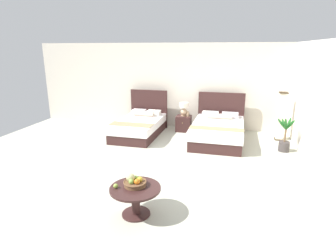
% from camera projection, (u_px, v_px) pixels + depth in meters
% --- Properties ---
extents(ground_plane, '(10.08, 9.94, 0.02)m').
position_uv_depth(ground_plane, '(161.00, 163.00, 6.26)').
color(ground_plane, '#B7B7A3').
extents(wall_back, '(10.08, 0.12, 2.67)m').
position_uv_depth(wall_back, '(185.00, 86.00, 8.87)').
color(wall_back, silver).
rests_on(wall_back, ground).
extents(wall_side_right, '(0.12, 5.54, 2.67)m').
position_uv_depth(wall_side_right, '(321.00, 108.00, 5.56)').
color(wall_side_right, silver).
rests_on(wall_side_right, ground).
extents(bed_near_window, '(1.23, 2.06, 1.22)m').
position_uv_depth(bed_near_window, '(140.00, 126.00, 8.23)').
color(bed_near_window, '#371E1D').
rests_on(bed_near_window, ground).
extents(bed_near_corner, '(1.42, 2.19, 1.21)m').
position_uv_depth(bed_near_corner, '(218.00, 130.00, 7.72)').
color(bed_near_corner, '#371E1D').
rests_on(bed_near_corner, ground).
extents(nightstand, '(0.45, 0.44, 0.48)m').
position_uv_depth(nightstand, '(184.00, 123.00, 8.64)').
color(nightstand, '#371E1D').
rests_on(nightstand, ground).
extents(table_lamp, '(0.28, 0.28, 0.42)m').
position_uv_depth(table_lamp, '(184.00, 108.00, 8.53)').
color(table_lamp, tan).
rests_on(table_lamp, nightstand).
extents(vase, '(0.08, 0.08, 0.16)m').
position_uv_depth(vase, '(188.00, 114.00, 8.49)').
color(vase, '#9B7C5C').
rests_on(vase, nightstand).
extents(coffee_table, '(0.78, 0.78, 0.46)m').
position_uv_depth(coffee_table, '(135.00, 195.00, 4.23)').
color(coffee_table, '#371E1D').
rests_on(coffee_table, ground).
extents(fruit_bowl, '(0.36, 0.36, 0.19)m').
position_uv_depth(fruit_bowl, '(134.00, 182.00, 4.24)').
color(fruit_bowl, brown).
rests_on(fruit_bowl, coffee_table).
extents(loose_apple, '(0.07, 0.07, 0.07)m').
position_uv_depth(loose_apple, '(116.00, 186.00, 4.17)').
color(loose_apple, '#8CAA42').
rests_on(loose_apple, coffee_table).
extents(floor_lamp_corner, '(0.22, 0.22, 1.35)m').
position_uv_depth(floor_lamp_corner, '(281.00, 116.00, 7.70)').
color(floor_lamp_corner, '#312413').
rests_on(floor_lamp_corner, ground).
extents(potted_palm, '(0.44, 0.47, 0.92)m').
position_uv_depth(potted_palm, '(285.00, 140.00, 6.91)').
color(potted_palm, '#3D3736').
rests_on(potted_palm, ground).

